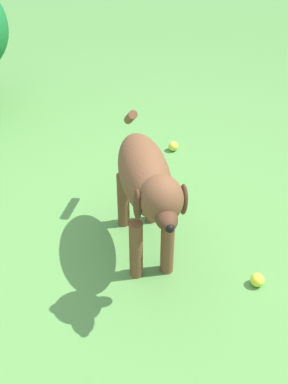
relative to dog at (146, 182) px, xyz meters
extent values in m
plane|color=#548C42|center=(-0.07, -0.07, -0.44)|extent=(14.00, 14.00, 0.00)
ellipsoid|color=brown|center=(-0.03, 0.05, 0.01)|extent=(0.48, 0.63, 0.26)
cylinder|color=brown|center=(0.13, -0.08, -0.28)|extent=(0.06, 0.06, 0.32)
cylinder|color=brown|center=(0.00, -0.15, -0.28)|extent=(0.06, 0.06, 0.32)
cylinder|color=brown|center=(-0.05, 0.26, -0.28)|extent=(0.06, 0.06, 0.32)
cylinder|color=brown|center=(-0.18, 0.18, -0.28)|extent=(0.06, 0.06, 0.32)
ellipsoid|color=brown|center=(0.14, -0.26, 0.13)|extent=(0.24, 0.25, 0.19)
ellipsoid|color=#472B19|center=(0.18, -0.34, 0.10)|extent=(0.14, 0.16, 0.08)
sphere|color=black|center=(0.21, -0.39, 0.10)|extent=(0.03, 0.03, 0.03)
ellipsoid|color=#472B19|center=(0.22, -0.21, 0.10)|extent=(0.06, 0.08, 0.15)
ellipsoid|color=#472B19|center=(0.05, -0.30, 0.10)|extent=(0.06, 0.08, 0.15)
cylinder|color=brown|center=(-0.20, 0.37, 0.11)|extent=(0.13, 0.19, 0.15)
sphere|color=#D0D13E|center=(-0.12, 1.00, -0.41)|extent=(0.07, 0.07, 0.07)
sphere|color=#D8E33C|center=(-0.29, 0.76, -0.41)|extent=(0.07, 0.07, 0.07)
sphere|color=yellow|center=(0.56, -0.05, -0.41)|extent=(0.07, 0.07, 0.07)
camera|label=1|loc=(0.52, -1.68, 1.25)|focal=44.87mm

